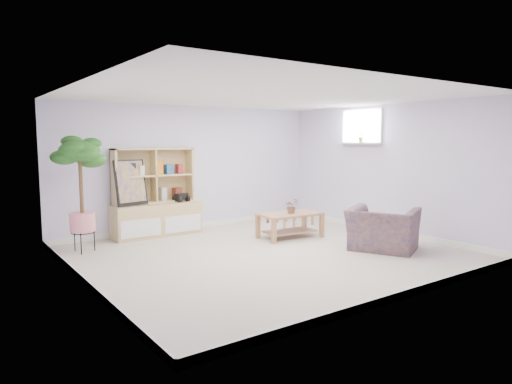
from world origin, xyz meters
TOP-DOWN VIEW (x-y plane):
  - floor at (0.00, 0.00)m, footprint 5.50×5.00m
  - ceiling at (0.00, 0.00)m, footprint 5.50×5.00m
  - walls at (0.00, 0.00)m, footprint 5.51×5.01m
  - baseboard at (0.00, 0.00)m, footprint 5.50×5.00m
  - window at (2.73, 0.60)m, footprint 0.10×0.98m
  - window_sill at (2.67, 0.60)m, footprint 0.14×1.00m
  - storage_unit at (-0.86, 2.24)m, footprint 1.60×0.54m
  - poster at (-1.34, 2.21)m, footprint 0.60×0.24m
  - toy_truck at (-0.40, 2.17)m, footprint 0.37×0.28m
  - coffee_table at (1.00, 0.69)m, footprint 1.14×0.69m
  - table_plant at (1.00, 0.65)m, footprint 0.25×0.22m
  - floor_tree at (-2.30, 1.74)m, footprint 0.72×0.72m
  - armchair at (1.62, -0.87)m, footprint 1.26×1.32m
  - sill_plant at (2.67, 0.56)m, footprint 0.15×0.13m

SIDE VIEW (x-z plane):
  - floor at x=0.00m, z-range -0.01..0.01m
  - baseboard at x=0.00m, z-range 0.00..0.10m
  - coffee_table at x=1.00m, z-range 0.00..0.45m
  - armchair at x=1.62m, z-range 0.00..0.76m
  - table_plant at x=1.00m, z-range 0.45..0.72m
  - toy_truck at x=-0.40m, z-range 0.60..0.78m
  - storage_unit at x=-0.86m, z-range 0.00..1.60m
  - floor_tree at x=-2.30m, z-range 0.00..1.82m
  - poster at x=-1.34m, z-range 0.60..1.41m
  - walls at x=0.00m, z-range 0.00..2.40m
  - window_sill at x=2.67m, z-range 1.66..1.70m
  - sill_plant at x=2.67m, z-range 1.70..1.92m
  - window at x=2.73m, z-range 1.66..2.34m
  - ceiling at x=0.00m, z-range 2.40..2.40m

